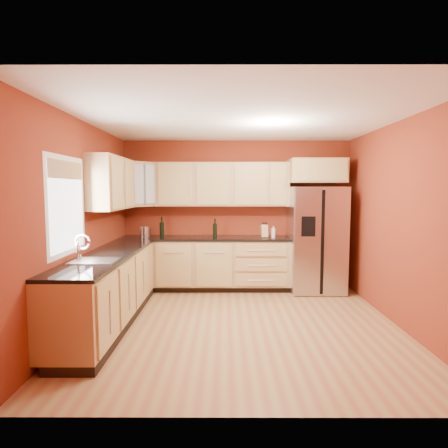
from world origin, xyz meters
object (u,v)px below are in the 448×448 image
at_px(refrigerator, 316,239).
at_px(wine_bottle_a, 215,228).
at_px(canister_left, 143,232).
at_px(soap_dispenser, 273,232).
at_px(knife_block, 264,231).

relative_size(refrigerator, wine_bottle_a, 5.63).
xyz_separation_m(canister_left, wine_bottle_a, (1.25, 0.01, 0.07)).
height_order(canister_left, soap_dispenser, soap_dispenser).
relative_size(refrigerator, soap_dispenser, 9.07).
bearing_deg(knife_block, refrigerator, -4.44).
xyz_separation_m(refrigerator, knife_block, (-0.88, 0.01, 0.14)).
relative_size(wine_bottle_a, knife_block, 1.47).
height_order(refrigerator, soap_dispenser, refrigerator).
bearing_deg(wine_bottle_a, canister_left, -179.42).
height_order(canister_left, knife_block, knife_block).
xyz_separation_m(wine_bottle_a, soap_dispenser, (1.00, -0.09, -0.06)).
bearing_deg(knife_block, wine_bottle_a, 170.00).
relative_size(canister_left, knife_block, 0.80).
xyz_separation_m(refrigerator, wine_bottle_a, (-1.72, 0.10, 0.19)).
bearing_deg(wine_bottle_a, knife_block, -6.15).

